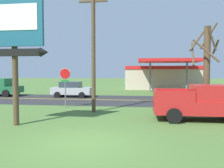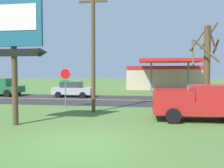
# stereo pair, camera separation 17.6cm
# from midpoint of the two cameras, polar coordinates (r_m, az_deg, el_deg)

# --- Properties ---
(ground_plane) EXTENTS (180.00, 180.00, 0.00)m
(ground_plane) POSITION_cam_midpoint_polar(r_m,az_deg,el_deg) (8.69, -7.58, -14.76)
(ground_plane) COLOR #4C7033
(road_asphalt) EXTENTS (140.00, 8.00, 0.02)m
(road_asphalt) POSITION_cam_midpoint_polar(r_m,az_deg,el_deg) (21.27, 1.48, -4.12)
(road_asphalt) COLOR #2B2B2D
(road_asphalt) RESTS_ON ground
(road_centre_line) EXTENTS (126.00, 0.20, 0.01)m
(road_centre_line) POSITION_cam_midpoint_polar(r_m,az_deg,el_deg) (21.27, 1.48, -4.08)
(road_centre_line) COLOR gold
(road_centre_line) RESTS_ON road_asphalt
(motel_sign) EXTENTS (3.40, 0.54, 6.42)m
(motel_sign) POSITION_cam_midpoint_polar(r_m,az_deg,el_deg) (12.09, -24.11, 11.11)
(motel_sign) COLOR brown
(motel_sign) RESTS_ON ground
(stop_sign) EXTENTS (0.80, 0.08, 2.95)m
(stop_sign) POSITION_cam_midpoint_polar(r_m,az_deg,el_deg) (16.96, -12.16, 0.84)
(stop_sign) COLOR slate
(stop_sign) RESTS_ON ground
(utility_pole) EXTENTS (2.09, 0.26, 8.58)m
(utility_pole) POSITION_cam_midpoint_polar(r_m,az_deg,el_deg) (14.99, -5.11, 10.51)
(utility_pole) COLOR brown
(utility_pole) RESTS_ON ground
(bare_tree) EXTENTS (1.78, 2.09, 5.81)m
(bare_tree) POSITION_cam_midpoint_polar(r_m,az_deg,el_deg) (15.34, 22.62, 4.18)
(bare_tree) COLOR brown
(bare_tree) RESTS_ON ground
(gas_station) EXTENTS (12.00, 11.50, 4.40)m
(gas_station) POSITION_cam_midpoint_polar(r_m,az_deg,el_deg) (36.42, 12.97, 1.83)
(gas_station) COLOR beige
(gas_station) RESTS_ON ground
(pickup_red_parked_on_lawn) EXTENTS (5.21, 2.27, 1.96)m
(pickup_red_parked_on_lawn) POSITION_cam_midpoint_polar(r_m,az_deg,el_deg) (13.26, 21.78, -4.51)
(pickup_red_parked_on_lawn) COLOR red
(pickup_red_parked_on_lawn) RESTS_ON ground
(car_silver_mid_lane) EXTENTS (4.20, 2.00, 1.64)m
(car_silver_mid_lane) POSITION_cam_midpoint_polar(r_m,az_deg,el_deg) (24.22, -10.45, -1.34)
(car_silver_mid_lane) COLOR #A8AAAF
(car_silver_mid_lane) RESTS_ON ground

